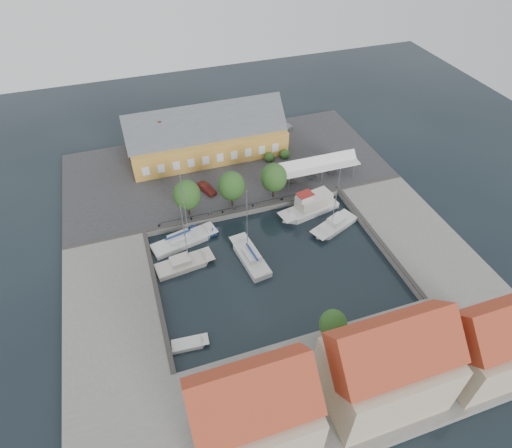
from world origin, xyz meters
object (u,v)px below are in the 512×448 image
(warehouse, at_px, (204,137))
(tent_canopy, at_px, (318,165))
(car_red, at_px, (206,188))
(launch_sw, at_px, (189,344))
(trawler, at_px, (311,207))
(east_boat_a, at_px, (335,226))
(west_boat_b, at_px, (183,265))
(launch_nw, at_px, (203,232))
(center_sailboat, at_px, (250,258))
(west_boat_a, at_px, (183,241))
(car_silver, at_px, (283,127))

(warehouse, relative_size, tent_canopy, 2.04)
(tent_canopy, bearing_deg, car_red, 172.98)
(launch_sw, bearing_deg, trawler, 37.14)
(tent_canopy, relative_size, east_boat_a, 1.19)
(tent_canopy, bearing_deg, east_boat_a, -100.35)
(tent_canopy, xyz_separation_m, launch_sw, (-27.85, -24.80, -3.59))
(trawler, relative_size, launch_sw, 2.30)
(west_boat_b, distance_m, launch_nw, 7.20)
(car_red, relative_size, launch_nw, 0.83)
(east_boat_a, relative_size, launch_sw, 2.57)
(warehouse, bearing_deg, launch_nw, -104.51)
(center_sailboat, bearing_deg, warehouse, 89.87)
(tent_canopy, height_order, east_boat_a, east_boat_a)
(car_red, relative_size, east_boat_a, 0.34)
(center_sailboat, bearing_deg, east_boat_a, 9.78)
(warehouse, distance_m, tent_canopy, 21.63)
(warehouse, xyz_separation_m, east_boat_a, (14.51, -25.29, -4.17))
(center_sailboat, relative_size, west_boat_b, 1.09)
(center_sailboat, height_order, west_boat_a, west_boat_a)
(car_red, bearing_deg, west_boat_b, -140.14)
(tent_canopy, height_order, launch_sw, tent_canopy)
(warehouse, distance_m, launch_sw, 40.50)
(car_silver, distance_m, trawler, 24.33)
(trawler, relative_size, launch_nw, 2.22)
(car_silver, distance_m, east_boat_a, 28.56)
(east_boat_a, height_order, west_boat_a, west_boat_a)
(car_red, height_order, launch_sw, car_red)
(west_boat_b, distance_m, launch_sw, 12.88)
(launch_nw, bearing_deg, east_boat_a, -14.84)
(east_boat_a, relative_size, west_boat_a, 0.89)
(car_silver, bearing_deg, launch_nw, 117.93)
(launch_sw, height_order, launch_nw, launch_sw)
(east_boat_a, bearing_deg, warehouse, 119.84)
(warehouse, height_order, west_boat_b, west_boat_b)
(tent_canopy, relative_size, trawler, 1.33)
(east_boat_a, bearing_deg, launch_nw, 165.16)
(warehouse, xyz_separation_m, launch_nw, (-5.20, -20.07, -4.34))
(trawler, distance_m, east_boat_a, 5.06)
(tent_canopy, bearing_deg, center_sailboat, -140.06)
(trawler, bearing_deg, launch_nw, 177.71)
(car_red, bearing_deg, warehouse, 53.29)
(center_sailboat, distance_m, launch_nw, 9.28)
(launch_sw, bearing_deg, launch_nw, 71.96)
(car_red, bearing_deg, west_boat_a, -146.19)
(car_red, bearing_deg, tent_canopy, -31.52)
(car_silver, relative_size, west_boat_b, 0.38)
(launch_sw, bearing_deg, west_boat_a, 81.09)
(launch_nw, bearing_deg, tent_canopy, 15.92)
(warehouse, bearing_deg, car_silver, 10.51)
(west_boat_a, bearing_deg, tent_canopy, 16.46)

